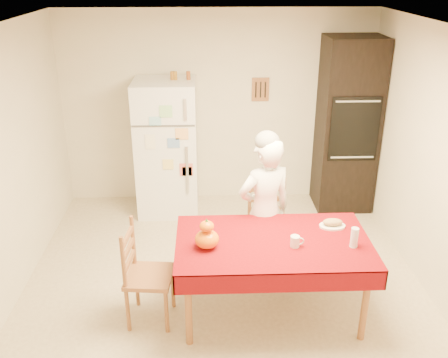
{
  "coord_description": "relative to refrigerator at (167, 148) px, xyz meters",
  "views": [
    {
      "loc": [
        -0.16,
        -4.04,
        3.0
      ],
      "look_at": [
        0.0,
        0.2,
        1.14
      ],
      "focal_mm": 40.0,
      "sensor_mm": 36.0,
      "label": 1
    }
  ],
  "objects": [
    {
      "name": "floor",
      "position": [
        0.65,
        -1.88,
        -0.85
      ],
      "size": [
        4.5,
        4.5,
        0.0
      ],
      "primitive_type": "plane",
      "color": "tan",
      "rests_on": "ground"
    },
    {
      "name": "room_shell",
      "position": [
        0.65,
        -1.88,
        0.77
      ],
      "size": [
        4.02,
        4.52,
        2.51
      ],
      "color": "beige",
      "rests_on": "ground"
    },
    {
      "name": "refrigerator",
      "position": [
        0.0,
        0.0,
        0.0
      ],
      "size": [
        0.75,
        0.74,
        1.7
      ],
      "color": "white",
      "rests_on": "floor"
    },
    {
      "name": "oven_cabinet",
      "position": [
        2.28,
        0.05,
        0.25
      ],
      "size": [
        0.7,
        0.62,
        2.2
      ],
      "color": "black",
      "rests_on": "floor"
    },
    {
      "name": "dining_table",
      "position": [
        1.07,
        -2.17,
        -0.16
      ],
      "size": [
        1.7,
        1.0,
        0.76
      ],
      "color": "brown",
      "rests_on": "floor"
    },
    {
      "name": "chair_far",
      "position": [
        1.12,
        -1.36,
        -0.34
      ],
      "size": [
        0.44,
        0.42,
        0.95
      ],
      "rotation": [
        0.0,
        0.0,
        0.05
      ],
      "color": "brown",
      "rests_on": "floor"
    },
    {
      "name": "chair_left",
      "position": [
        -0.09,
        -2.21,
        -0.34
      ],
      "size": [
        0.44,
        0.46,
        0.95
      ],
      "rotation": [
        0.0,
        0.0,
        1.47
      ],
      "color": "brown",
      "rests_on": "floor"
    },
    {
      "name": "seated_woman",
      "position": [
        1.05,
        -1.62,
        -0.09
      ],
      "size": [
        0.65,
        0.53,
        1.53
      ],
      "primitive_type": "imported",
      "rotation": [
        0.0,
        0.0,
        3.49
      ],
      "color": "white",
      "rests_on": "floor"
    },
    {
      "name": "coffee_mug",
      "position": [
        1.24,
        -2.27,
        -0.04
      ],
      "size": [
        0.08,
        0.08,
        0.1
      ],
      "primitive_type": "cylinder",
      "color": "silver",
      "rests_on": "dining_table"
    },
    {
      "name": "pumpkin_lower",
      "position": [
        0.49,
        -2.25,
        -0.01
      ],
      "size": [
        0.21,
        0.21,
        0.16
      ],
      "primitive_type": "ellipsoid",
      "color": "#E04F05",
      "rests_on": "dining_table"
    },
    {
      "name": "pumpkin_upper",
      "position": [
        0.49,
        -2.25,
        0.11
      ],
      "size": [
        0.12,
        0.12,
        0.09
      ],
      "primitive_type": "ellipsoid",
      "color": "red",
      "rests_on": "pumpkin_lower"
    },
    {
      "name": "wine_glass",
      "position": [
        1.74,
        -2.29,
        -0.0
      ],
      "size": [
        0.07,
        0.07,
        0.18
      ],
      "primitive_type": "cylinder",
      "color": "silver",
      "rests_on": "dining_table"
    },
    {
      "name": "bread_plate",
      "position": [
        1.64,
        -1.94,
        -0.08
      ],
      "size": [
        0.24,
        0.24,
        0.02
      ],
      "primitive_type": "cylinder",
      "color": "white",
      "rests_on": "dining_table"
    },
    {
      "name": "bread_loaf",
      "position": [
        1.64,
        -1.94,
        -0.04
      ],
      "size": [
        0.18,
        0.1,
        0.06
      ],
      "primitive_type": "ellipsoid",
      "color": "#A0764E",
      "rests_on": "bread_plate"
    },
    {
      "name": "spice_jar_left",
      "position": [
        0.1,
        0.05,
        0.9
      ],
      "size": [
        0.05,
        0.05,
        0.1
      ],
      "primitive_type": "cylinder",
      "color": "#8E5919",
      "rests_on": "refrigerator"
    },
    {
      "name": "spice_jar_mid",
      "position": [
        0.14,
        0.05,
        0.9
      ],
      "size": [
        0.05,
        0.05,
        0.1
      ],
      "primitive_type": "cylinder",
      "color": "#8E5F19",
      "rests_on": "refrigerator"
    },
    {
      "name": "spice_jar_right",
      "position": [
        0.29,
        0.05,
        0.9
      ],
      "size": [
        0.05,
        0.05,
        0.1
      ],
      "primitive_type": "cylinder",
      "color": "brown",
      "rests_on": "refrigerator"
    }
  ]
}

